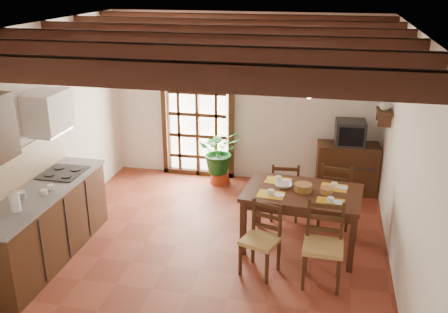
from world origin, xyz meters
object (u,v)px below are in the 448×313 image
(chair_near_left, at_px, (260,252))
(chair_far_left, at_px, (284,200))
(chair_near_right, at_px, (322,260))
(crt_tv, at_px, (350,133))
(sideboard, at_px, (347,168))
(pendant_lamp, at_px, (309,89))
(kitchen_counter, at_px, (44,223))
(dining_table, at_px, (302,198))
(chair_far_right, at_px, (335,205))
(potted_plant, at_px, (220,151))

(chair_near_left, height_order, chair_far_left, chair_far_left)
(chair_near_right, bearing_deg, crt_tv, 84.38)
(sideboard, relative_size, pendant_lamp, 1.14)
(kitchen_counter, distance_m, crt_tv, 4.67)
(kitchen_counter, bearing_deg, crt_tv, 37.39)
(pendant_lamp, bearing_deg, dining_table, -90.00)
(chair_near_right, bearing_deg, chair_far_right, 85.77)
(sideboard, xyz_separation_m, pendant_lamp, (-0.60, -1.79, 1.67))
(sideboard, bearing_deg, crt_tv, -94.85)
(kitchen_counter, bearing_deg, chair_far_right, 25.05)
(chair_near_left, relative_size, crt_tv, 1.81)
(chair_far_left, height_order, chair_far_right, chair_far_right)
(dining_table, distance_m, chair_far_left, 0.92)
(kitchen_counter, distance_m, dining_table, 3.23)
(dining_table, bearing_deg, chair_far_left, 115.86)
(chair_near_left, distance_m, sideboard, 2.80)
(chair_far_left, bearing_deg, kitchen_counter, 26.03)
(dining_table, distance_m, potted_plant, 2.36)
(chair_near_left, xyz_separation_m, chair_far_right, (0.85, 1.41, 0.03))
(crt_tv, xyz_separation_m, pendant_lamp, (-0.60, -1.78, 1.07))
(sideboard, xyz_separation_m, potted_plant, (-2.09, -0.05, 0.16))
(chair_near_right, height_order, chair_far_left, chair_near_right)
(dining_table, xyz_separation_m, chair_far_left, (-0.29, 0.77, -0.41))
(chair_near_right, height_order, crt_tv, crt_tv)
(chair_near_right, xyz_separation_m, crt_tv, (0.31, 2.65, 0.71))
(chair_far_right, bearing_deg, pendant_lamp, 62.73)
(potted_plant, distance_m, pendant_lamp, 2.74)
(dining_table, xyz_separation_m, chair_near_left, (-0.43, -0.71, -0.41))
(crt_tv, xyz_separation_m, potted_plant, (-2.09, -0.05, -0.44))
(chair_far_left, height_order, crt_tv, crt_tv)
(dining_table, bearing_deg, sideboard, 77.56)
(pendant_lamp, bearing_deg, chair_far_right, 54.76)
(chair_far_right, height_order, crt_tv, crt_tv)
(chair_far_right, bearing_deg, sideboard, -90.36)
(kitchen_counter, height_order, chair_near_left, kitchen_counter)
(dining_table, height_order, potted_plant, potted_plant)
(dining_table, height_order, crt_tv, crt_tv)
(chair_near_right, xyz_separation_m, potted_plant, (-1.78, 2.61, 0.27))
(sideboard, bearing_deg, chair_near_left, -116.44)
(chair_far_right, xyz_separation_m, pendant_lamp, (-0.43, -0.61, 1.78))
(pendant_lamp, bearing_deg, kitchen_counter, -161.44)
(chair_far_right, distance_m, crt_tv, 1.38)
(pendant_lamp, bearing_deg, sideboard, 71.42)
(chair_far_left, distance_m, potted_plant, 1.62)
(sideboard, height_order, pendant_lamp, pendant_lamp)
(chair_far_left, xyz_separation_m, sideboard, (0.89, 1.12, 0.13))
(kitchen_counter, bearing_deg, chair_far_left, 31.45)
(chair_far_left, distance_m, pendant_lamp, 1.95)
(chair_far_right, xyz_separation_m, potted_plant, (-1.91, 1.13, 0.27))
(chair_near_right, relative_size, sideboard, 1.00)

